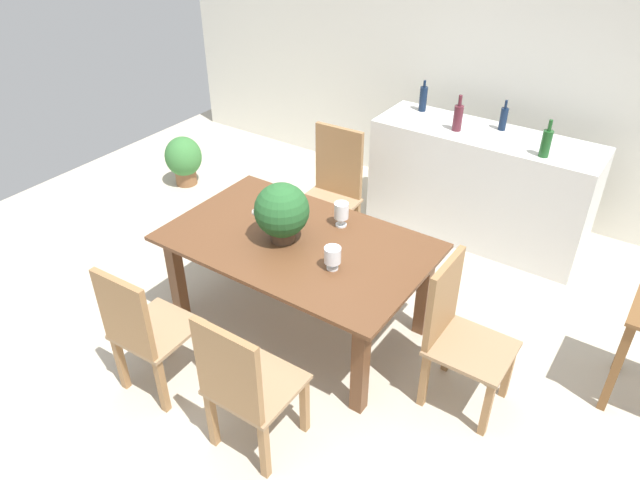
{
  "coord_description": "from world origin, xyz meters",
  "views": [
    {
      "loc": [
        1.96,
        -2.56,
        2.89
      ],
      "look_at": [
        0.07,
        0.21,
        0.67
      ],
      "focal_mm": 32.95,
      "sensor_mm": 36.0,
      "label": 1
    }
  ],
  "objects": [
    {
      "name": "ground_plane",
      "position": [
        0.0,
        0.0,
        0.0
      ],
      "size": [
        7.04,
        7.04,
        0.0
      ],
      "primitive_type": "plane",
      "color": "#BCB29E"
    },
    {
      "name": "back_wall",
      "position": [
        0.0,
        2.6,
        1.3
      ],
      "size": [
        6.4,
        0.1,
        2.6
      ],
      "primitive_type": "cube",
      "color": "silver",
      "rests_on": "ground"
    },
    {
      "name": "dining_table",
      "position": [
        0.0,
        0.05,
        0.62
      ],
      "size": [
        1.76,
        1.09,
        0.73
      ],
      "color": "brown",
      "rests_on": "ground"
    },
    {
      "name": "chair_near_left",
      "position": [
        -0.39,
        -0.99,
        0.52
      ],
      "size": [
        0.44,
        0.46,
        0.95
      ],
      "rotation": [
        0.0,
        0.0,
        3.18
      ],
      "color": "olive",
      "rests_on": "ground"
    },
    {
      "name": "chair_far_left",
      "position": [
        -0.4,
        1.1,
        0.57
      ],
      "size": [
        0.49,
        0.46,
        1.05
      ],
      "rotation": [
        0.0,
        0.0,
        0.04
      ],
      "color": "olive",
      "rests_on": "ground"
    },
    {
      "name": "chair_foot_end",
      "position": [
        1.16,
        0.05,
        0.53
      ],
      "size": [
        0.47,
        0.43,
        0.98
      ],
      "rotation": [
        0.0,
        0.0,
        1.57
      ],
      "color": "olive",
      "rests_on": "ground"
    },
    {
      "name": "chair_near_right",
      "position": [
        0.4,
        -0.99,
        0.53
      ],
      "size": [
        0.46,
        0.45,
        0.97
      ],
      "rotation": [
        0.0,
        0.0,
        3.15
      ],
      "color": "olive",
      "rests_on": "ground"
    },
    {
      "name": "flower_centerpiece",
      "position": [
        -0.09,
        -0.0,
        0.95
      ],
      "size": [
        0.36,
        0.36,
        0.41
      ],
      "color": "#4C3828",
      "rests_on": "dining_table"
    },
    {
      "name": "crystal_vase_left",
      "position": [
        0.14,
        0.37,
        0.84
      ],
      "size": [
        0.1,
        0.1,
        0.18
      ],
      "color": "silver",
      "rests_on": "dining_table"
    },
    {
      "name": "crystal_vase_center_near",
      "position": [
        0.37,
        -0.09,
        0.83
      ],
      "size": [
        0.11,
        0.11,
        0.15
      ],
      "color": "silver",
      "rests_on": "dining_table"
    },
    {
      "name": "wine_glass",
      "position": [
        -0.32,
        0.31,
        0.85
      ],
      "size": [
        0.07,
        0.07,
        0.16
      ],
      "color": "silver",
      "rests_on": "dining_table"
    },
    {
      "name": "kitchen_counter",
      "position": [
        0.57,
        1.91,
        0.49
      ],
      "size": [
        1.86,
        0.59,
        0.98
      ],
      "primitive_type": "cube",
      "color": "silver",
      "rests_on": "ground"
    },
    {
      "name": "wine_bottle_tall",
      "position": [
        1.08,
        1.73,
        1.09
      ],
      "size": [
        0.08,
        0.08,
        0.29
      ],
      "color": "#194C1E",
      "rests_on": "kitchen_counter"
    },
    {
      "name": "wine_bottle_amber",
      "position": [
        -0.09,
        2.06,
        1.09
      ],
      "size": [
        0.07,
        0.07,
        0.27
      ],
      "color": "#0F1E38",
      "rests_on": "kitchen_counter"
    },
    {
      "name": "wine_bottle_dark",
      "position": [
        0.64,
        2.04,
        1.07
      ],
      "size": [
        0.06,
        0.06,
        0.25
      ],
      "color": "#0F1E38",
      "rests_on": "kitchen_counter"
    },
    {
      "name": "wine_bottle_green",
      "position": [
        0.33,
        1.82,
        1.09
      ],
      "size": [
        0.08,
        0.08,
        0.3
      ],
      "color": "#511E28",
      "rests_on": "kitchen_counter"
    },
    {
      "name": "potted_plant_floor",
      "position": [
        -2.26,
        1.15,
        0.28
      ],
      "size": [
        0.37,
        0.37,
        0.51
      ],
      "color": "brown",
      "rests_on": "ground"
    }
  ]
}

